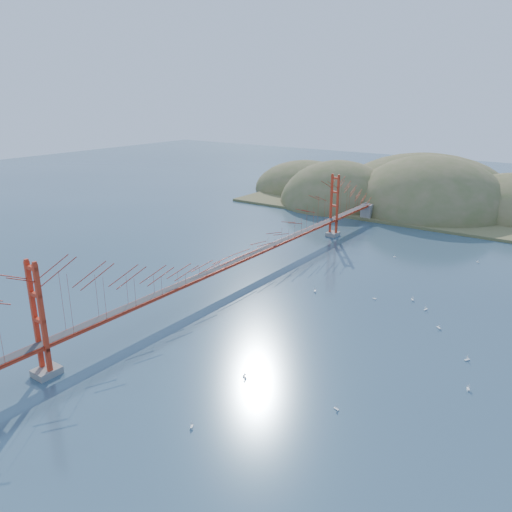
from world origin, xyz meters
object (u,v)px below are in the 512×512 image
Objects in this scene: sailboat_0 at (315,290)px; sailboat_1 at (439,327)px; bridge at (236,235)px; sailboat_2 at (336,408)px.

sailboat_1 is at bearing -5.10° from sailboat_0.
sailboat_1 is (27.95, 1.90, -6.85)m from bridge.
sailboat_0 is 1.17× the size of sailboat_2.
sailboat_0 is (10.80, 3.43, -6.86)m from bridge.
sailboat_2 is at bearing -57.01° from sailboat_0.
sailboat_2 is (14.54, -22.40, -0.01)m from sailboat_0.
sailboat_1 is at bearing 82.88° from sailboat_2.
sailboat_1 is 21.03m from sailboat_2.
sailboat_2 is at bearing -36.82° from bridge.
sailboat_2 is (25.34, -18.97, -6.87)m from bridge.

